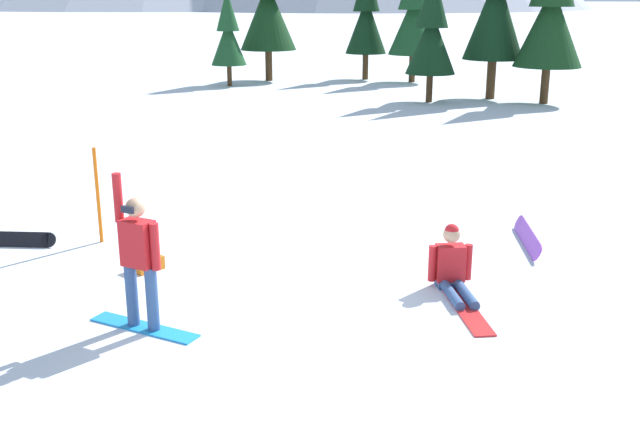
% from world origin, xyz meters
% --- Properties ---
extents(ground_plane, '(800.00, 800.00, 0.00)m').
position_xyz_m(ground_plane, '(0.00, 0.00, 0.00)').
color(ground_plane, silver).
extents(snowboarder_foreground, '(1.55, 0.72, 1.96)m').
position_xyz_m(snowboarder_foreground, '(-1.75, -0.45, 0.92)').
color(snowboarder_foreground, '#1E8CD8').
rests_on(snowboarder_foreground, ground_plane).
extents(snowboarder_midground, '(0.90, 1.81, 0.93)m').
position_xyz_m(snowboarder_midground, '(2.03, 1.46, 0.32)').
color(snowboarder_midground, '#335184').
rests_on(snowboarder_midground, ground_plane).
extents(loose_snowboard_far_spare, '(0.32, 1.88, 0.26)m').
position_xyz_m(loose_snowboard_far_spare, '(3.25, 3.76, 0.13)').
color(loose_snowboard_far_spare, '#993FD8').
rests_on(loose_snowboard_far_spare, ground_plane).
extents(loose_snowboard_near_left, '(1.70, 0.32, 0.24)m').
position_xyz_m(loose_snowboard_near_left, '(-5.26, 2.15, 0.12)').
color(loose_snowboard_near_left, black).
rests_on(loose_snowboard_near_left, ground_plane).
extents(backpack_orange, '(0.50, 0.54, 0.26)m').
position_xyz_m(backpack_orange, '(-2.52, 1.50, 0.11)').
color(backpack_orange, orange).
rests_on(backpack_orange, ground_plane).
extents(trail_marker_pole, '(0.06, 0.06, 1.61)m').
position_xyz_m(trail_marker_pole, '(-3.80, 2.61, 0.81)').
color(trail_marker_pole, orange).
rests_on(trail_marker_pole, ground_plane).
extents(pine_tree_young, '(1.58, 1.58, 4.24)m').
position_xyz_m(pine_tree_young, '(-8.09, 24.19, 2.31)').
color(pine_tree_young, '#472D19').
rests_on(pine_tree_young, ground_plane).
extents(pine_tree_twin, '(2.63, 2.63, 6.57)m').
position_xyz_m(pine_tree_twin, '(-6.86, 26.56, 3.58)').
color(pine_tree_twin, '#472D19').
rests_on(pine_tree_twin, ground_plane).
extents(pine_tree_tall, '(1.89, 1.89, 4.89)m').
position_xyz_m(pine_tree_tall, '(0.96, 20.54, 2.66)').
color(pine_tree_tall, '#472D19').
rests_on(pine_tree_tall, ground_plane).
extents(pine_tree_short, '(2.29, 2.29, 5.79)m').
position_xyz_m(pine_tree_short, '(-0.10, 27.19, 3.16)').
color(pine_tree_short, '#472D19').
rests_on(pine_tree_short, ground_plane).
extents(pine_tree_broad, '(1.96, 1.96, 5.61)m').
position_xyz_m(pine_tree_broad, '(-2.40, 27.96, 3.06)').
color(pine_tree_broad, '#472D19').
rests_on(pine_tree_broad, ground_plane).
extents(pine_tree_leaning, '(2.52, 2.52, 6.23)m').
position_xyz_m(pine_tree_leaning, '(5.26, 20.93, 3.40)').
color(pine_tree_leaning, '#472D19').
rests_on(pine_tree_leaning, ground_plane).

